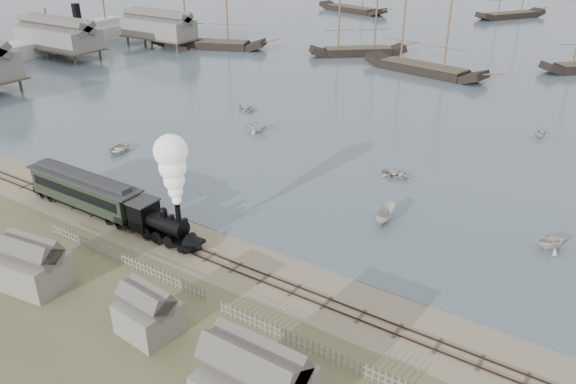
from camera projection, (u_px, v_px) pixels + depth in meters
The scene contains 22 objects.
ground at pixel (232, 251), 50.85m from camera, with size 600.00×600.00×0.00m, color gray.
harbor_water at pixel (566, 14), 178.39m from camera, with size 600.00×336.00×0.06m, color #4A5A6A.
rail_track at pixel (218, 260), 49.33m from camera, with size 120.00×1.80×0.16m.
picket_fence_west at pixel (123, 264), 48.82m from camera, with size 19.00×0.10×1.20m, color slate, non-canonical shape.
picket_fence_east at pixel (305, 351), 39.03m from camera, with size 15.00×0.10×1.20m, color slate, non-canonical shape.
shed_left at pixel (38, 285), 46.05m from camera, with size 5.00×4.00×4.10m, color slate, non-canonical shape.
shed_mid at pixel (151, 332), 40.86m from camera, with size 4.00×3.50×3.60m, color slate, non-canonical shape.
western_wharf at pixel (65, 42), 116.73m from camera, with size 36.00×56.00×8.00m, color slate, non-canonical shape.
locomotive at pixel (170, 198), 49.84m from camera, with size 8.24×3.07×10.27m.
passenger_coach at pixel (85, 190), 56.99m from camera, with size 14.69×2.83×3.57m.
beached_dinghy at pixel (91, 195), 60.36m from camera, with size 3.72×2.66×0.77m, color beige.
steamship at pixel (78, 24), 133.07m from camera, with size 42.53×7.09×9.30m, color beige, non-canonical shape.
rowboat_0 at pixel (118, 149), 71.91m from camera, with size 4.06×2.90×0.84m, color beige.
rowboat_1 at pixel (256, 126), 78.87m from camera, with size 3.29×2.84×1.73m, color beige.
rowboat_2 at pixel (385, 215), 55.39m from camera, with size 3.82×1.44×1.48m, color beige.
rowboat_3 at pixel (396, 174), 65.13m from camera, with size 3.49×2.49×0.72m, color beige.
rowboat_4 at pixel (552, 240), 50.72m from camera, with size 3.34×2.88×1.76m, color beige.
rowboat_6 at pixel (246, 107), 88.24m from camera, with size 3.59×2.56×0.74m, color beige.
rowboat_7 at pixel (540, 132), 77.01m from camera, with size 2.81×2.43×1.48m, color beige.
schooner_0 at pixel (207, 3), 126.17m from camera, with size 26.20×6.05×20.00m, color black, non-canonical shape.
schooner_1 at pixel (360, 8), 119.20m from camera, with size 21.10×4.87×20.00m, color black, non-canonical shape.
schooner_2 at pixel (428, 20), 104.89m from camera, with size 25.04×5.78×20.00m, color black, non-canonical shape.
Camera 1 is at (28.14, -33.41, 27.06)m, focal length 35.00 mm.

